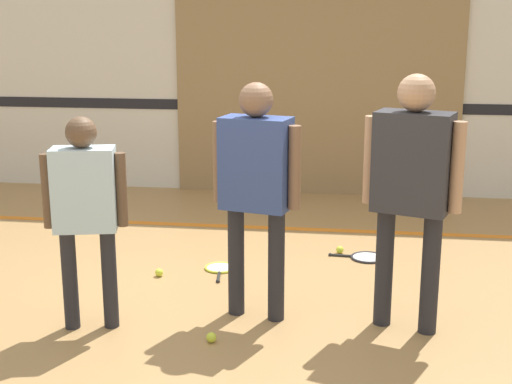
% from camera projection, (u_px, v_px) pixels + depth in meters
% --- Properties ---
extents(ground_plane, '(16.00, 16.00, 0.00)m').
position_uv_depth(ground_plane, '(225.00, 306.00, 5.17)').
color(ground_plane, '#A87F4C').
extents(wall_back, '(16.00, 0.07, 3.20)m').
position_uv_depth(wall_back, '(278.00, 56.00, 8.19)').
color(wall_back, silver).
rests_on(wall_back, ground_plane).
extents(wall_panel, '(3.27, 0.05, 2.29)m').
position_uv_depth(wall_panel, '(317.00, 97.00, 8.18)').
color(wall_panel, '#93754C').
rests_on(wall_panel, ground_plane).
extents(floor_stripe, '(14.40, 0.10, 0.01)m').
position_uv_depth(floor_stripe, '(260.00, 227.00, 7.08)').
color(floor_stripe, orange).
rests_on(floor_stripe, ground_plane).
extents(person_instructor, '(0.60, 0.35, 1.63)m').
position_uv_depth(person_instructor, '(256.00, 176.00, 4.76)').
color(person_instructor, '#232328').
rests_on(person_instructor, ground_plane).
extents(person_student_left, '(0.53, 0.30, 1.43)m').
position_uv_depth(person_student_left, '(85.00, 200.00, 4.61)').
color(person_student_left, '#232328').
rests_on(person_student_left, ground_plane).
extents(person_student_right, '(0.62, 0.40, 1.70)m').
position_uv_depth(person_student_right, '(412.00, 176.00, 4.56)').
color(person_student_right, '#232328').
rests_on(person_student_right, ground_plane).
extents(racket_spare_on_floor, '(0.50, 0.32, 0.03)m').
position_uv_depth(racket_spare_on_floor, '(366.00, 257.00, 6.18)').
color(racket_spare_on_floor, '#28282D').
rests_on(racket_spare_on_floor, ground_plane).
extents(racket_second_spare, '(0.29, 0.48, 0.03)m').
position_uv_depth(racket_second_spare, '(220.00, 268.00, 5.90)').
color(racket_second_spare, '#C6D838').
rests_on(racket_second_spare, ground_plane).
extents(tennis_ball_near_instructor, '(0.07, 0.07, 0.07)m').
position_uv_depth(tennis_ball_near_instructor, '(211.00, 337.00, 4.59)').
color(tennis_ball_near_instructor, '#CCE038').
rests_on(tennis_ball_near_instructor, ground_plane).
extents(tennis_ball_by_spare_racket, '(0.07, 0.07, 0.07)m').
position_uv_depth(tennis_ball_by_spare_racket, '(340.00, 250.00, 6.31)').
color(tennis_ball_by_spare_racket, '#CCE038').
rests_on(tennis_ball_by_spare_racket, ground_plane).
extents(tennis_ball_stray_left, '(0.07, 0.07, 0.07)m').
position_uv_depth(tennis_ball_stray_left, '(159.00, 273.00, 5.74)').
color(tennis_ball_stray_left, '#CCE038').
rests_on(tennis_ball_stray_left, ground_plane).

